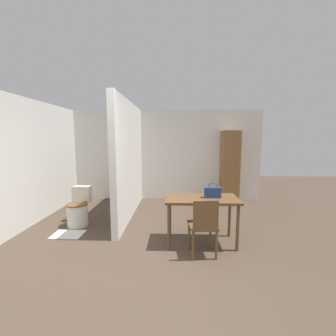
% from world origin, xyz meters
% --- Properties ---
extents(ground_plane, '(16.00, 16.00, 0.00)m').
position_xyz_m(ground_plane, '(0.00, 0.00, 0.00)').
color(ground_plane, '#4C3D30').
extents(wall_back, '(5.72, 0.12, 2.50)m').
position_xyz_m(wall_back, '(0.00, 3.98, 1.25)').
color(wall_back, white).
rests_on(wall_back, ground_plane).
extents(wall_left, '(0.12, 4.92, 2.50)m').
position_xyz_m(wall_left, '(-2.42, 1.96, 1.25)').
color(wall_left, white).
rests_on(wall_left, ground_plane).
extents(partition_wall, '(0.12, 2.72, 2.50)m').
position_xyz_m(partition_wall, '(-0.53, 2.56, 1.25)').
color(partition_wall, white).
rests_on(partition_wall, ground_plane).
extents(dining_table, '(1.17, 0.64, 0.77)m').
position_xyz_m(dining_table, '(0.92, 1.20, 0.67)').
color(dining_table, brown).
rests_on(dining_table, ground_plane).
extents(wooden_chair, '(0.44, 0.44, 0.87)m').
position_xyz_m(wooden_chair, '(0.90, 0.75, 0.48)').
color(wooden_chair, brown).
rests_on(wooden_chair, ground_plane).
extents(toilet, '(0.42, 0.56, 0.75)m').
position_xyz_m(toilet, '(-1.45, 1.90, 0.31)').
color(toilet, silver).
rests_on(toilet, ground_plane).
extents(handbag, '(0.26, 0.11, 0.25)m').
position_xyz_m(handbag, '(1.09, 1.21, 0.86)').
color(handbag, navy).
rests_on(handbag, dining_table).
extents(wooden_cabinet, '(0.45, 0.48, 1.93)m').
position_xyz_m(wooden_cabinet, '(1.95, 3.67, 0.96)').
color(wooden_cabinet, brown).
rests_on(wooden_cabinet, ground_plane).
extents(bath_mat, '(0.53, 0.39, 0.01)m').
position_xyz_m(bath_mat, '(-1.45, 1.42, 0.01)').
color(bath_mat, silver).
rests_on(bath_mat, ground_plane).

